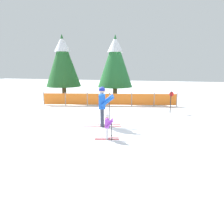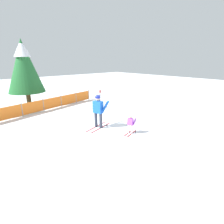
{
  "view_description": "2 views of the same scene",
  "coord_description": "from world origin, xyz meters",
  "px_view_note": "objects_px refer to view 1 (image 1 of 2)",
  "views": [
    {
      "loc": [
        2.74,
        -9.26,
        2.72
      ],
      "look_at": [
        0.58,
        -0.55,
        0.79
      ],
      "focal_mm": 35.0,
      "sensor_mm": 36.0,
      "label": 1
    },
    {
      "loc": [
        -5.36,
        -7.04,
        3.54
      ],
      "look_at": [
        0.15,
        -0.94,
        1.04
      ],
      "focal_mm": 28.0,
      "sensor_mm": 36.0,
      "label": 2
    }
  ],
  "objects_px": {
    "skier_child": "(107,125)",
    "safety_fence": "(109,99)",
    "skier_adult": "(103,103)",
    "trail_marker": "(171,99)",
    "conifer_far": "(63,60)",
    "conifer_near": "(115,60)"
  },
  "relations": [
    {
      "from": "conifer_far",
      "to": "skier_adult",
      "type": "bearing_deg",
      "value": -52.6
    },
    {
      "from": "conifer_far",
      "to": "conifer_near",
      "type": "relative_size",
      "value": 1.01
    },
    {
      "from": "conifer_near",
      "to": "trail_marker",
      "type": "xyz_separation_m",
      "value": [
        4.21,
        -3.84,
        -2.31
      ]
    },
    {
      "from": "conifer_near",
      "to": "conifer_far",
      "type": "bearing_deg",
      "value": -170.54
    },
    {
      "from": "safety_fence",
      "to": "conifer_near",
      "type": "xyz_separation_m",
      "value": [
        -0.19,
        2.5,
        2.64
      ]
    },
    {
      "from": "skier_child",
      "to": "safety_fence",
      "type": "relative_size",
      "value": 0.11
    },
    {
      "from": "conifer_far",
      "to": "trail_marker",
      "type": "height_order",
      "value": "conifer_far"
    },
    {
      "from": "skier_child",
      "to": "conifer_far",
      "type": "xyz_separation_m",
      "value": [
        -5.9,
        8.53,
        2.58
      ]
    },
    {
      "from": "skier_adult",
      "to": "trail_marker",
      "type": "distance_m",
      "value": 4.78
    },
    {
      "from": "safety_fence",
      "to": "conifer_far",
      "type": "bearing_deg",
      "value": 156.66
    },
    {
      "from": "trail_marker",
      "to": "conifer_far",
      "type": "bearing_deg",
      "value": 159.04
    },
    {
      "from": "skier_child",
      "to": "safety_fence",
      "type": "bearing_deg",
      "value": 88.47
    },
    {
      "from": "skier_child",
      "to": "skier_adult",
      "type": "bearing_deg",
      "value": 96.11
    },
    {
      "from": "skier_adult",
      "to": "skier_child",
      "type": "distance_m",
      "value": 1.89
    },
    {
      "from": "skier_adult",
      "to": "safety_fence",
      "type": "bearing_deg",
      "value": 85.56
    },
    {
      "from": "conifer_far",
      "to": "safety_fence",
      "type": "bearing_deg",
      "value": -23.34
    },
    {
      "from": "safety_fence",
      "to": "skier_adult",
      "type": "bearing_deg",
      "value": -78.76
    },
    {
      "from": "skier_adult",
      "to": "conifer_near",
      "type": "xyz_separation_m",
      "value": [
        -1.19,
        7.52,
        2.01
      ]
    },
    {
      "from": "skier_adult",
      "to": "conifer_far",
      "type": "distance_m",
      "value": 8.86
    },
    {
      "from": "safety_fence",
      "to": "conifer_near",
      "type": "distance_m",
      "value": 3.64
    },
    {
      "from": "skier_adult",
      "to": "conifer_far",
      "type": "xyz_separation_m",
      "value": [
        -5.24,
        6.85,
        2.06
      ]
    },
    {
      "from": "skier_adult",
      "to": "skier_child",
      "type": "relative_size",
      "value": 1.85
    }
  ]
}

